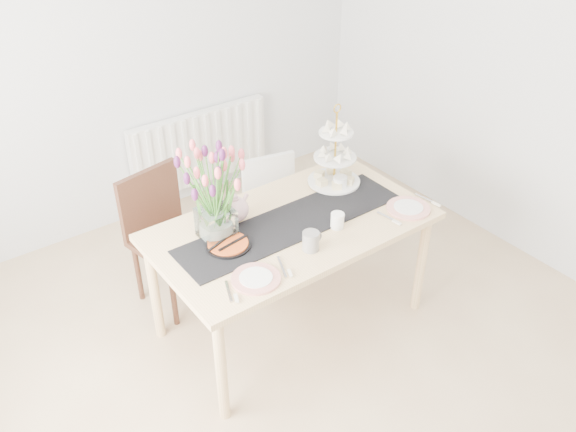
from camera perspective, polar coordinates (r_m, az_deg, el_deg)
room_shell at (r=2.75m, az=3.94°, el=2.53°), size 4.50×4.50×4.50m
radiator at (r=5.01m, az=-8.20°, el=6.39°), size 1.20×0.08×0.60m
dining_table at (r=3.53m, az=0.36°, el=-1.72°), size 1.60×0.90×0.75m
chair_brown at (r=3.93m, az=-11.53°, el=-1.12°), size 0.52×0.52×0.89m
chair_white at (r=4.23m, az=-1.28°, el=1.09°), size 0.46×0.46×0.77m
table_runner at (r=3.48m, az=0.36°, el=-0.64°), size 1.40×0.35×0.01m
tulip_vase at (r=3.21m, az=-7.05°, el=3.28°), size 0.65×0.65×0.56m
cake_stand at (r=3.81m, az=4.38°, el=4.88°), size 0.33×0.33×0.49m
teapot at (r=3.48m, az=-4.97°, el=0.63°), size 0.32×0.29×0.17m
cream_jug at (r=3.79m, az=4.88°, el=3.08°), size 0.10×0.10×0.09m
tart_tin at (r=3.31m, az=-5.62°, el=-2.72°), size 0.25×0.25×0.03m
mug_grey at (r=3.26m, az=2.15°, el=-2.36°), size 0.10×0.10×0.11m
mug_white at (r=3.44m, az=4.64°, el=-0.43°), size 0.09×0.09×0.09m
plate_left at (r=3.08m, az=-3.02°, el=-5.87°), size 0.33×0.33×0.01m
plate_right at (r=3.68m, az=11.19°, el=0.73°), size 0.29×0.29×0.01m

